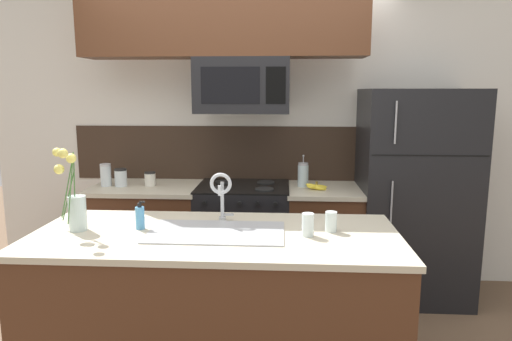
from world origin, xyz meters
TOP-DOWN VIEW (x-y plane):
  - rear_partition at (0.30, 1.28)m, footprint 5.20×0.10m
  - splash_band at (0.00, 1.22)m, footprint 3.09×0.01m
  - back_counter_left at (-0.82, 0.90)m, footprint 0.90×0.65m
  - back_counter_right at (0.67, 0.90)m, footprint 0.61×0.65m
  - stove_range at (0.00, 0.90)m, footprint 0.76×0.64m
  - microwave at (0.00, 0.88)m, footprint 0.74×0.40m
  - upper_cabinet_band at (-0.15, 0.85)m, footprint 2.21×0.34m
  - refrigerator at (1.40, 0.92)m, footprint 0.87×0.74m
  - storage_jar_tall at (-1.15, 0.87)m, footprint 0.09×0.09m
  - storage_jar_medium at (-1.03, 0.87)m, footprint 0.10×0.10m
  - storage_jar_short at (-0.79, 0.90)m, footprint 0.09×0.09m
  - banana_bunch at (0.60, 0.84)m, footprint 0.19×0.15m
  - french_press at (0.50, 0.96)m, footprint 0.09×0.09m
  - island_counter at (-0.05, -0.35)m, footprint 2.06×0.89m
  - kitchen_sink at (-0.04, -0.35)m, footprint 0.76×0.44m
  - sink_faucet at (-0.04, -0.13)m, footprint 0.14×0.14m
  - dish_soap_bottle at (-0.49, -0.31)m, footprint 0.06×0.05m
  - drinking_glass at (0.47, -0.38)m, footprint 0.07×0.07m
  - spare_glass at (0.60, -0.29)m, footprint 0.07×0.07m
  - flower_vase at (-0.84, -0.36)m, footprint 0.18×0.18m

SIDE VIEW (x-z plane):
  - island_counter at x=-0.05m, z-range 0.00..0.91m
  - back_counter_left at x=-0.82m, z-range 0.00..0.91m
  - back_counter_right at x=0.67m, z-range 0.00..0.91m
  - stove_range at x=0.00m, z-range 0.00..0.93m
  - kitchen_sink at x=-0.04m, z-range 0.76..0.92m
  - refrigerator at x=1.40m, z-range 0.00..1.71m
  - banana_bunch at x=0.60m, z-range 0.89..0.97m
  - spare_glass at x=0.60m, z-range 0.91..1.03m
  - storage_jar_short at x=-0.79m, z-range 0.91..1.03m
  - drinking_glass at x=0.47m, z-range 0.91..1.04m
  - dish_soap_bottle at x=-0.49m, z-range 0.90..1.06m
  - storage_jar_medium at x=-1.03m, z-range 0.91..1.06m
  - storage_jar_tall at x=-1.15m, z-range 0.91..1.10m
  - french_press at x=0.50m, z-range 0.88..1.14m
  - flower_vase at x=-0.84m, z-range 0.82..1.30m
  - sink_faucet at x=-0.04m, z-range 0.95..1.26m
  - splash_band at x=0.00m, z-range 0.91..1.39m
  - rear_partition at x=0.30m, z-range 0.00..2.60m
  - microwave at x=0.00m, z-range 1.52..1.95m
  - upper_cabinet_band at x=-0.15m, z-range 1.95..2.55m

